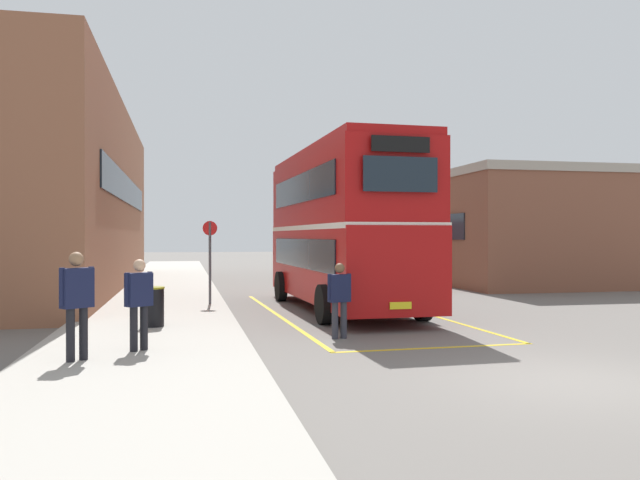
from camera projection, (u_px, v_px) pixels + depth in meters
The scene contains 12 objects.
ground_plane at pixel (343, 295), 23.74m from camera, with size 135.60×135.60×0.00m, color #66605B.
sidewalk_left at pixel (164, 291), 24.73m from camera, with size 4.00×57.60×0.14m, color #A39E93.
brick_building_left at pixel (44, 198), 26.25m from camera, with size 6.60×23.55×7.51m.
depot_building_right at pixel (487, 229), 33.30m from camera, with size 8.46×16.91×5.10m.
double_decker_bus at pixel (342, 226), 19.14m from camera, with size 3.13×9.76×4.75m.
single_deck_bus at pixel (354, 247), 34.83m from camera, with size 3.35×8.67×3.02m.
pedestrian_boarding at pixel (339, 295), 13.73m from camera, with size 0.54×0.31×1.62m.
pedestrian_waiting_near at pixel (139, 298), 11.50m from camera, with size 0.51×0.46×1.65m.
pedestrian_waiting_far at pixel (77, 297), 10.56m from camera, with size 0.54×0.49×1.80m.
litter_bin at pixel (153, 307), 14.59m from camera, with size 0.53×0.53×0.90m.
bus_stop_sign at pixel (210, 254), 19.42m from camera, with size 0.44×0.12×2.52m.
bay_marking_yellow at pixel (360, 317), 17.34m from camera, with size 4.65×11.82×0.01m.
Camera 1 is at (-5.76, -8.63, 2.20)m, focal length 35.97 mm.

